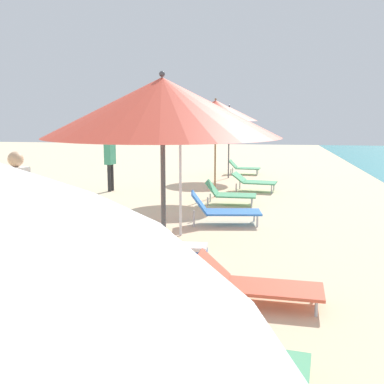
# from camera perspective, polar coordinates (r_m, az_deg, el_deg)

# --- Properties ---
(umbrella_fourth) EXTENTS (2.39, 2.39, 2.75)m
(umbrella_fourth) POSITION_cam_1_polar(r_m,az_deg,el_deg) (4.63, -3.73, 10.49)
(umbrella_fourth) COLOR #4C4C51
(umbrella_fourth) RESTS_ON ground
(lounger_fourth_shoreside) EXTENTS (1.62, 0.69, 0.58)m
(lounger_fourth_shoreside) POSITION_cam_1_polar(r_m,az_deg,el_deg) (5.82, 7.93, -11.21)
(lounger_fourth_shoreside) COLOR #D8593F
(lounger_fourth_shoreside) RESTS_ON ground
(lounger_fourth_inland) EXTENTS (1.34, 0.85, 0.61)m
(lounger_fourth_inland) POSITION_cam_1_polar(r_m,az_deg,el_deg) (4.09, 4.43, -20.04)
(lounger_fourth_inland) COLOR #4CA572
(lounger_fourth_inland) RESTS_ON ground
(umbrella_fifth) EXTENTS (2.18, 2.18, 2.69)m
(umbrella_fifth) POSITION_cam_1_polar(r_m,az_deg,el_deg) (8.58, -1.51, 10.23)
(umbrella_fifth) COLOR silver
(umbrella_fifth) RESTS_ON ground
(lounger_fifth_shoreside) EXTENTS (1.56, 0.83, 0.70)m
(lounger_fifth_shoreside) POSITION_cam_1_polar(r_m,az_deg,el_deg) (9.75, 3.90, -2.19)
(lounger_fifth_shoreside) COLOR blue
(lounger_fifth_shoreside) RESTS_ON ground
(umbrella_sixth) EXTENTS (2.05, 2.05, 2.76)m
(umbrella_sixth) POSITION_cam_1_polar(r_m,az_deg,el_deg) (12.77, 2.97, 10.23)
(umbrella_sixth) COLOR olive
(umbrella_sixth) RESTS_ON ground
(lounger_sixth_shoreside) EXTENTS (1.40, 0.85, 0.56)m
(lounger_sixth_shoreside) POSITION_cam_1_polar(r_m,az_deg,el_deg) (14.05, 7.74, 1.37)
(lounger_sixth_shoreside) COLOR #4CA572
(lounger_sixth_shoreside) RESTS_ON ground
(lounger_sixth_inland) EXTENTS (1.30, 0.65, 0.62)m
(lounger_sixth_inland) POSITION_cam_1_polar(r_m,az_deg,el_deg) (11.88, 4.65, -0.15)
(lounger_sixth_inland) COLOR #4CA572
(lounger_sixth_inland) RESTS_ON ground
(umbrella_farthest) EXTENTS (2.05, 2.05, 2.65)m
(umbrella_farthest) POSITION_cam_1_polar(r_m,az_deg,el_deg) (16.72, 4.68, 9.72)
(umbrella_farthest) COLOR #4C4C51
(umbrella_farthest) RESTS_ON ground
(lounger_farthest_shoreside) EXTENTS (1.26, 0.65, 0.55)m
(lounger_farthest_shoreside) POSITION_cam_1_polar(r_m,az_deg,el_deg) (18.01, 6.46, 3.10)
(lounger_farthest_shoreside) COLOR #4CA572
(lounger_farthest_shoreside) RESTS_ON ground
(person_walking_near) EXTENTS (0.27, 0.39, 1.67)m
(person_walking_near) POSITION_cam_1_polar(r_m,az_deg,el_deg) (14.05, -10.22, 4.19)
(person_walking_near) COLOR #262628
(person_walking_near) RESTS_ON ground
(person_walking_mid) EXTENTS (0.41, 0.31, 1.77)m
(person_walking_mid) POSITION_cam_1_polar(r_m,az_deg,el_deg) (7.53, -20.95, -0.42)
(person_walking_mid) COLOR orange
(person_walking_mid) RESTS_ON ground
(cooler_box) EXTENTS (0.49, 0.37, 0.38)m
(cooler_box) POSITION_cam_1_polar(r_m,az_deg,el_deg) (6.96, -0.12, -8.13)
(cooler_box) COLOR #2659B2
(cooler_box) RESTS_ON ground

